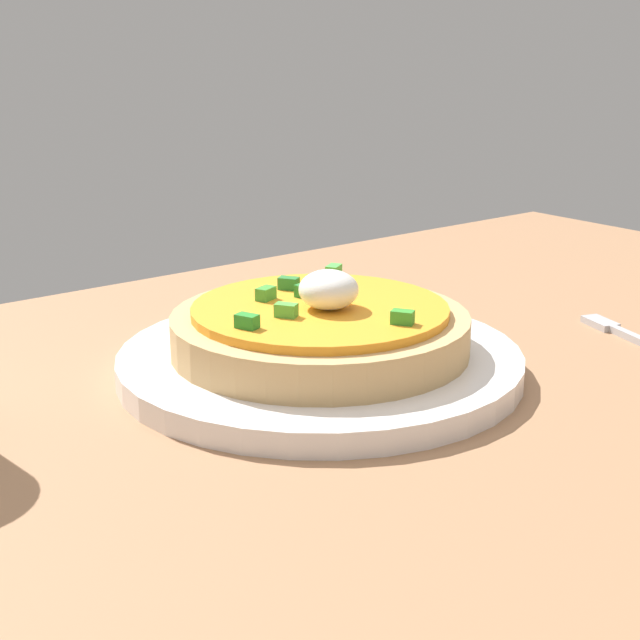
# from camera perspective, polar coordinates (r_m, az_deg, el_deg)

# --- Properties ---
(dining_table) EXTENTS (1.15, 0.77, 0.02)m
(dining_table) POSITION_cam_1_polar(r_m,az_deg,el_deg) (0.50, 4.50, -8.90)
(dining_table) COLOR #9D704D
(dining_table) RESTS_ON ground
(plate) EXTENTS (0.25, 0.25, 0.01)m
(plate) POSITION_cam_1_polar(r_m,az_deg,el_deg) (0.58, 0.00, -2.57)
(plate) COLOR white
(plate) RESTS_ON dining_table
(pizza) EXTENTS (0.18, 0.18, 0.05)m
(pizza) POSITION_cam_1_polar(r_m,az_deg,el_deg) (0.58, 0.01, -0.47)
(pizza) COLOR tan
(pizza) RESTS_ON plate
(fork) EXTENTS (0.04, 0.10, 0.00)m
(fork) POSITION_cam_1_polar(r_m,az_deg,el_deg) (0.69, 18.11, -0.83)
(fork) COLOR #B7B7BC
(fork) RESTS_ON dining_table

